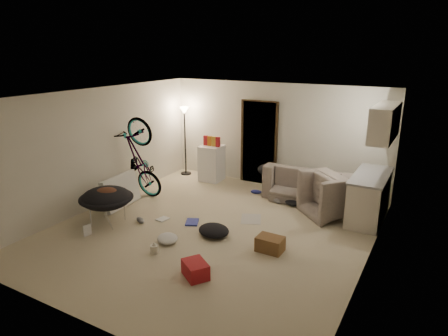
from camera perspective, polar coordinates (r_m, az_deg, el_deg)
The scene contains 37 objects.
floor at distance 7.55m, azimuth -1.83°, elevation -8.95°, with size 5.50×6.00×0.02m, color beige.
ceiling at distance 6.85m, azimuth -2.02°, elevation 10.41°, with size 5.50×6.00×0.02m, color white.
wall_back at distance 9.72m, azimuth 7.35°, elevation 4.66°, with size 5.50×0.02×2.50m, color silver.
wall_front at distance 4.95m, azimuth -20.50°, elevation -8.45°, with size 5.50×0.02×2.50m, color silver.
wall_left at distance 8.81m, azimuth -17.48°, elevation 2.75°, with size 0.02×6.00×2.50m, color silver.
wall_right at distance 6.20m, azimuth 20.49°, elevation -3.33°, with size 0.02×6.00×2.50m, color silver.
doorway at distance 9.88m, azimuth 5.06°, elevation 3.57°, with size 0.85×0.10×2.04m, color black.
door_trim at distance 9.86m, azimuth 4.99°, elevation 3.53°, with size 0.97×0.04×2.10m, color #352512.
floor_lamp at distance 10.52m, azimuth -5.64°, elevation 5.96°, with size 0.28×0.28×1.81m.
kitchen_counter at distance 8.38m, azimuth 20.01°, elevation -4.00°, with size 0.60×1.50×0.88m, color beige.
counter_top at distance 8.24m, azimuth 20.33°, elevation -1.01°, with size 0.64×1.54×0.04m, color gray.
kitchen_uppers at distance 7.98m, azimuth 22.01°, elevation 6.05°, with size 0.38×1.40×0.65m, color beige.
sofa at distance 9.13m, azimuth 11.96°, elevation -2.71°, with size 1.92×0.75×0.56m, color #394039.
armchair at distance 8.44m, azimuth 15.79°, elevation -4.30°, with size 1.00×0.87×0.65m, color #394039.
bicycle at distance 9.19m, azimuth -11.89°, elevation -1.13°, with size 0.66×1.91×1.00m, color black.
book_asset at distance 7.72m, azimuth -19.38°, elevation -9.24°, with size 0.16×0.22×0.02m, color #A5181F.
mini_fridge at distance 10.18m, azimuth -1.79°, elevation 0.70°, with size 0.53×0.53×0.90m, color white.
snack_box_0 at distance 10.12m, azimuth -2.64°, elevation 3.82°, with size 0.10×0.07×0.30m, color #A5181F.
snack_box_1 at distance 10.06m, azimuth -2.06°, elevation 3.74°, with size 0.10×0.07×0.30m, color #BE6817.
snack_box_2 at distance 10.00m, azimuth -1.47°, elevation 3.67°, with size 0.10×0.07×0.30m, color gold.
snack_box_3 at distance 9.94m, azimuth -0.87°, elevation 3.59°, with size 0.10×0.07×0.30m, color #A5181F.
saucer_chair at distance 7.98m, azimuth -16.41°, elevation -4.77°, with size 1.02×1.02×0.73m.
hoodie at distance 7.85m, azimuth -16.43°, elevation -3.51°, with size 0.48×0.40×0.22m, color #502A1B.
sofa_drape at distance 9.35m, azimuth 6.52°, elevation -0.29°, with size 0.56×0.46×0.28m, color black.
tv_box at distance 8.80m, azimuth -14.52°, elevation -3.21°, with size 0.12×1.04×0.68m, color silver.
drink_case_a at distance 6.83m, azimuth 6.60°, elevation -10.73°, with size 0.44×0.31×0.25m, color brown.
drink_case_b at distance 6.12m, azimuth -4.10°, elevation -14.26°, with size 0.41×0.30×0.24m, color #A5181F.
juicer at distance 6.84m, azimuth -9.93°, elevation -11.27°, with size 0.14×0.14×0.20m.
newspaper at distance 8.03m, azimuth 3.88°, elevation -7.27°, with size 0.39×0.51×0.01m, color #B4AFA7.
book_blue at distance 7.86m, azimuth -4.58°, elevation -7.71°, with size 0.24×0.32×0.03m, color #293194.
book_white at distance 8.07m, azimuth -8.76°, elevation -7.23°, with size 0.18×0.23×0.02m, color silver.
shoe_0 at distance 9.36m, azimuth 4.62°, elevation -3.41°, with size 0.26×0.11×0.10m, color #293194.
shoe_1 at distance 8.88m, azimuth 7.48°, elevation -4.60°, with size 0.28×0.11×0.10m, color slate.
shoe_3 at distance 8.01m, azimuth -11.86°, elevation -7.31°, with size 0.27×0.11×0.10m, color slate.
clothes_lump_a at distance 7.32m, azimuth -1.47°, elevation -8.91°, with size 0.60×0.51×0.19m, color black.
clothes_lump_b at distance 8.81m, azimuth 10.11°, elevation -4.80°, with size 0.44×0.38×0.13m, color black.
clothes_lump_c at distance 7.17m, azimuth -8.08°, elevation -9.94°, with size 0.42×0.36×0.13m, color silver.
Camera 1 is at (3.54, -5.81, 3.27)m, focal length 32.00 mm.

